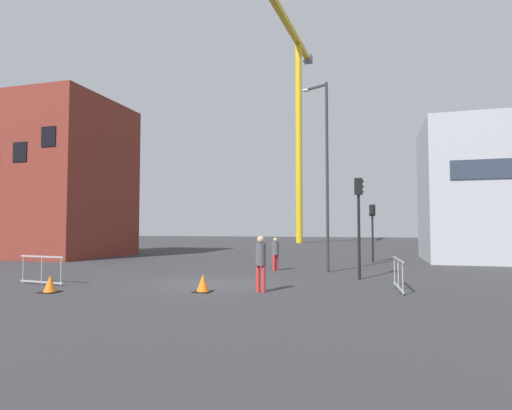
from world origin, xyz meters
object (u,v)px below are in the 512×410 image
object	(u,v)px
traffic_cone_by_barrier	(203,284)
construction_crane	(298,107)
traffic_cone_striped	(50,284)
traffic_light_near	(359,211)
traffic_light_median	(372,223)
pedestrian_waiting	(275,251)
pedestrian_walking	(261,259)
streetlamp_tall	(325,164)

from	to	relation	value
traffic_cone_by_barrier	construction_crane	bearing A→B (deg)	96.24
traffic_cone_striped	traffic_light_near	bearing A→B (deg)	33.61
traffic_light_median	traffic_cone_by_barrier	bearing A→B (deg)	-110.76
construction_crane	traffic_light_near	size ratio (longest dim) A/B	6.84
traffic_cone_striped	traffic_light_median	bearing A→B (deg)	56.82
construction_crane	traffic_cone_by_barrier	xyz separation A→B (m)	(4.83, -44.21, -18.50)
traffic_light_near	pedestrian_waiting	bearing A→B (deg)	148.57
construction_crane	pedestrian_waiting	bearing A→B (deg)	-81.44
traffic_light_median	traffic_cone_striped	world-z (taller)	traffic_light_median
pedestrian_waiting	traffic_cone_by_barrier	distance (m)	7.57
traffic_light_near	traffic_cone_by_barrier	distance (m)	7.39
pedestrian_walking	traffic_cone_striped	size ratio (longest dim) A/B	3.27
traffic_light_median	pedestrian_walking	distance (m)	13.98
traffic_cone_by_barrier	pedestrian_walking	bearing A→B (deg)	14.76
pedestrian_walking	traffic_cone_by_barrier	size ratio (longest dim) A/B	3.15
traffic_light_near	pedestrian_waiting	size ratio (longest dim) A/B	2.57
streetlamp_tall	traffic_light_near	bearing A→B (deg)	-56.23
construction_crane	streetlamp_tall	distance (m)	39.96
pedestrian_waiting	construction_crane	bearing A→B (deg)	98.56
pedestrian_walking	pedestrian_waiting	size ratio (longest dim) A/B	1.14
construction_crane	streetlamp_tall	bearing A→B (deg)	-77.69
pedestrian_waiting	traffic_cone_by_barrier	world-z (taller)	pedestrian_waiting
construction_crane	pedestrian_walking	xyz separation A→B (m)	(6.69, -43.72, -17.68)
pedestrian_walking	traffic_cone_by_barrier	world-z (taller)	pedestrian_walking
pedestrian_walking	traffic_cone_by_barrier	xyz separation A→B (m)	(-1.86, -0.49, -0.82)
streetlamp_tall	construction_crane	bearing A→B (deg)	102.31
construction_crane	traffic_light_near	bearing A→B (deg)	-76.11
pedestrian_walking	traffic_light_median	bearing A→B (deg)	75.70
pedestrian_walking	pedestrian_waiting	bearing A→B (deg)	99.48
traffic_light_near	pedestrian_waiting	xyz separation A→B (m)	(-4.19, 2.56, -1.86)
traffic_light_median	traffic_light_near	bearing A→B (deg)	-92.68
construction_crane	traffic_light_median	xyz separation A→B (m)	(10.13, -30.24, -16.37)
streetlamp_tall	pedestrian_waiting	xyz separation A→B (m)	(-2.49, 0.03, -4.30)
traffic_light_near	traffic_light_median	xyz separation A→B (m)	(0.42, 9.03, -0.40)
construction_crane	traffic_cone_striped	size ratio (longest dim) A/B	50.31
pedestrian_walking	pedestrian_waiting	xyz separation A→B (m)	(-1.17, 7.02, -0.15)
construction_crane	pedestrian_waiting	world-z (taller)	construction_crane
pedestrian_waiting	traffic_cone_by_barrier	xyz separation A→B (m)	(-0.69, -7.51, -0.67)
traffic_light_median	construction_crane	bearing A→B (deg)	108.52
pedestrian_waiting	traffic_cone_by_barrier	size ratio (longest dim) A/B	2.77
traffic_light_near	pedestrian_walking	xyz separation A→B (m)	(-3.01, -4.46, -1.71)
pedestrian_walking	traffic_cone_striped	bearing A→B (deg)	-163.47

